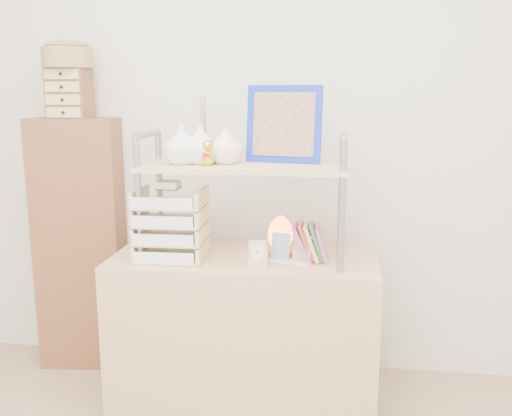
{
  "coord_description": "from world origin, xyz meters",
  "views": [
    {
      "loc": [
        0.4,
        -1.24,
        1.49
      ],
      "look_at": [
        0.06,
        1.2,
        0.98
      ],
      "focal_mm": 40.0,
      "sensor_mm": 36.0,
      "label": 1
    }
  ],
  "objects_px": {
    "cabinet": "(81,244)",
    "letter_tray": "(170,228)",
    "desk": "(244,335)",
    "salt_lamp": "(280,236)"
  },
  "relations": [
    {
      "from": "cabinet",
      "to": "letter_tray",
      "type": "distance_m",
      "value": 0.79
    },
    {
      "from": "letter_tray",
      "to": "salt_lamp",
      "type": "relative_size",
      "value": 1.88
    },
    {
      "from": "letter_tray",
      "to": "desk",
      "type": "bearing_deg",
      "value": 10.27
    },
    {
      "from": "desk",
      "to": "letter_tray",
      "type": "bearing_deg",
      "value": -169.73
    },
    {
      "from": "cabinet",
      "to": "salt_lamp",
      "type": "bearing_deg",
      "value": -22.63
    },
    {
      "from": "desk",
      "to": "letter_tray",
      "type": "height_order",
      "value": "letter_tray"
    },
    {
      "from": "desk",
      "to": "letter_tray",
      "type": "distance_m",
      "value": 0.61
    },
    {
      "from": "cabinet",
      "to": "salt_lamp",
      "type": "xyz_separation_m",
      "value": [
        1.11,
        -0.32,
        0.17
      ]
    },
    {
      "from": "cabinet",
      "to": "letter_tray",
      "type": "height_order",
      "value": "cabinet"
    },
    {
      "from": "cabinet",
      "to": "salt_lamp",
      "type": "height_order",
      "value": "cabinet"
    }
  ]
}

